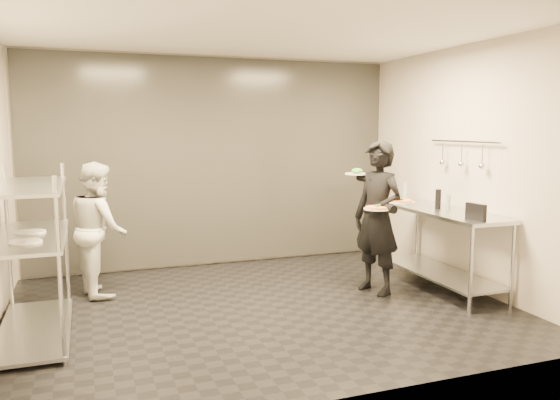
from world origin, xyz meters
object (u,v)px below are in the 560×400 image
object	(u,v)px
pizza_plate_near	(377,208)
pass_rack	(30,251)
bottle_green	(405,192)
salad_plate	(357,172)
waiter	(378,218)
prep_counter	(441,235)
chef	(99,228)
bottle_clear	(448,202)
bottle_dark	(438,199)
pizza_plate_far	(400,201)
pos_monitor	(476,212)

from	to	relation	value
pizza_plate_near	pass_rack	bearing A→B (deg)	178.20
pass_rack	bottle_green	xyz separation A→B (m)	(4.30, 0.71, 0.28)
pass_rack	bottle_green	bearing A→B (deg)	9.45
salad_plate	waiter	bearing A→B (deg)	-68.11
prep_counter	chef	bearing A→B (deg)	163.57
pass_rack	bottle_clear	world-z (taller)	pass_rack
pass_rack	bottle_dark	distance (m)	4.35
pizza_plate_far	chef	bearing A→B (deg)	158.46
pizza_plate_far	bottle_clear	xyz separation A→B (m)	(0.70, 0.10, -0.06)
waiter	bottle_clear	world-z (taller)	waiter
bottle_clear	pizza_plate_near	bearing A→B (deg)	-175.09
prep_counter	pos_monitor	distance (m)	0.82
prep_counter	bottle_clear	distance (m)	0.39
pizza_plate_near	pizza_plate_far	xyz separation A→B (m)	(0.28, -0.01, 0.06)
waiter	bottle_clear	xyz separation A→B (m)	(0.84, -0.12, 0.15)
salad_plate	prep_counter	bearing A→B (deg)	-23.44
chef	bottle_green	xyz separation A→B (m)	(3.70, -0.39, 0.30)
chef	bottle_clear	xyz separation A→B (m)	(3.79, -1.13, 0.26)
prep_counter	pizza_plate_near	distance (m)	0.99
waiter	bottle_clear	bearing A→B (deg)	62.47
pizza_plate_far	pos_monitor	bearing A→B (deg)	-49.30
pass_rack	prep_counter	xyz separation A→B (m)	(4.33, 0.00, -0.14)
waiter	bottle_clear	size ratio (longest dim) A/B	9.97
prep_counter	bottle_green	xyz separation A→B (m)	(-0.03, 0.71, 0.42)
waiter	bottle_green	distance (m)	0.98
prep_counter	bottle_clear	size ratio (longest dim) A/B	10.46
pos_monitor	prep_counter	bearing A→B (deg)	72.76
pizza_plate_near	bottle_green	distance (m)	1.20
waiter	bottle_green	world-z (taller)	waiter
waiter	prep_counter	bearing A→B (deg)	63.68
pos_monitor	bottle_dark	xyz separation A→B (m)	(0.13, 0.81, 0.03)
prep_counter	salad_plate	distance (m)	1.22
bottle_clear	bottle_dark	xyz separation A→B (m)	(-0.06, 0.11, 0.03)
pizza_plate_near	salad_plate	size ratio (longest dim) A/B	1.03
pass_rack	bottle_green	world-z (taller)	pass_rack
chef	pizza_plate_far	world-z (taller)	chef
pass_rack	chef	size ratio (longest dim) A/B	1.08
pass_rack	pizza_plate_near	world-z (taller)	pass_rack
salad_plate	bottle_dark	world-z (taller)	salad_plate
bottle_green	bottle_clear	world-z (taller)	bottle_green
pizza_plate_far	bottle_green	world-z (taller)	bottle_green
prep_counter	pizza_plate_far	size ratio (longest dim) A/B	5.81
salad_plate	bottle_green	size ratio (longest dim) A/B	1.11
prep_counter	bottle_clear	bearing A→B (deg)	-22.32
pos_monitor	bottle_green	bearing A→B (deg)	78.82
pizza_plate_far	pizza_plate_near	bearing A→B (deg)	177.58
chef	bottle_dark	xyz separation A→B (m)	(3.74, -1.01, 0.29)
chef	pizza_plate_far	bearing A→B (deg)	-122.58
chef	pass_rack	bearing A→B (deg)	140.40
prep_counter	chef	xyz separation A→B (m)	(-3.73, 1.10, 0.12)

